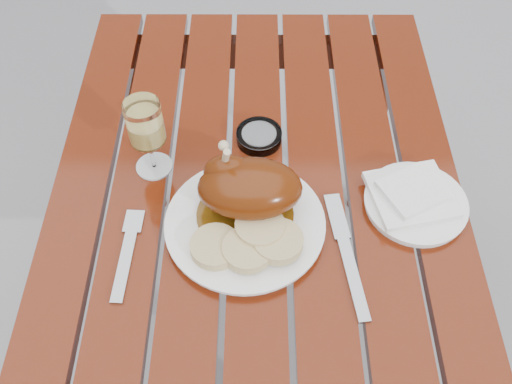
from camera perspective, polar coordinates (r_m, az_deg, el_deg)
ground at (r=1.75m, az=0.05°, el=-15.82°), size 60.00×60.00×0.00m
table at (r=1.41m, az=0.06°, el=-10.17°), size 0.80×1.20×0.75m
dinner_plate at (r=1.05m, az=-1.10°, el=-3.27°), size 0.34×0.34×0.02m
roast_duck at (r=1.03m, az=-0.96°, el=0.49°), size 0.19×0.18×0.14m
bread_dumplings at (r=1.00m, az=-0.58°, el=-4.92°), size 0.20×0.13×0.03m
wine_glass at (r=1.10m, az=-10.74°, el=5.34°), size 0.09×0.09×0.17m
side_plate at (r=1.12m, az=15.66°, el=-1.12°), size 0.25×0.25×0.02m
napkin at (r=1.11m, az=15.23°, el=-0.28°), size 0.17×0.17×0.01m
ashtray at (r=1.19m, az=0.31°, el=5.57°), size 0.11×0.11×0.02m
fork at (r=1.05m, az=-12.88°, el=-6.48°), size 0.03×0.18×0.01m
knife at (r=1.03m, az=9.31°, el=-7.05°), size 0.05×0.23×0.01m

